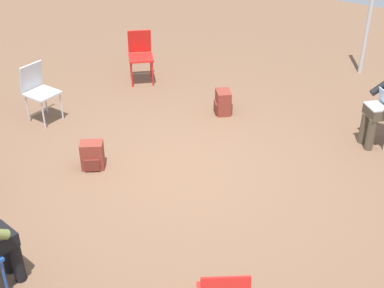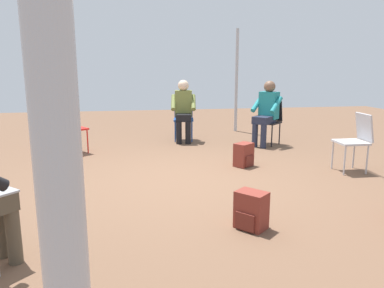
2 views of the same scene
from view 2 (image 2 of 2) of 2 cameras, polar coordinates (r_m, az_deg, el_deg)
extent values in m
plane|color=brown|center=(5.09, -1.38, -5.47)|extent=(16.60, 16.60, 0.00)
cube|color=red|center=(6.86, -17.66, 2.20)|extent=(0.56, 0.56, 0.03)
cylinder|color=red|center=(6.83, -15.62, 0.37)|extent=(0.02, 0.02, 0.42)
cylinder|color=red|center=(6.67, -18.12, -0.05)|extent=(0.02, 0.02, 0.42)
cylinder|color=red|center=(7.13, -17.01, 0.74)|extent=(0.02, 0.02, 0.42)
cylinder|color=red|center=(6.97, -19.44, 0.35)|extent=(0.02, 0.02, 0.42)
cube|color=red|center=(7.00, -18.52, 4.10)|extent=(0.30, 0.36, 0.40)
cube|color=#B7B7BC|center=(5.86, 23.03, 0.25)|extent=(0.41, 0.41, 0.03)
cylinder|color=#B7B7BC|center=(5.68, 22.24, -2.36)|extent=(0.02, 0.02, 0.42)
cylinder|color=#B7B7BC|center=(5.97, 20.63, -1.58)|extent=(0.02, 0.02, 0.42)
cylinder|color=#B7B7BC|center=(5.85, 25.13, -2.20)|extent=(0.02, 0.02, 0.42)
cylinder|color=#B7B7BC|center=(6.13, 23.43, -1.45)|extent=(0.02, 0.02, 0.42)
cube|color=#B7B7BC|center=(5.92, 24.78, 2.34)|extent=(0.38, 0.10, 0.40)
cube|color=#1E4799|center=(7.69, -1.30, 3.74)|extent=(0.45, 0.45, 0.03)
cylinder|color=#1E4799|center=(7.56, -0.01, 1.88)|extent=(0.02, 0.02, 0.42)
cylinder|color=#1E4799|center=(7.56, -2.58, 1.87)|extent=(0.02, 0.02, 0.42)
cylinder|color=#1E4799|center=(7.90, -0.06, 2.30)|extent=(0.02, 0.02, 0.42)
cylinder|color=#1E4799|center=(7.90, -2.52, 2.29)|extent=(0.02, 0.02, 0.42)
cube|color=#1E4799|center=(7.85, -1.30, 5.49)|extent=(0.15, 0.39, 0.40)
cube|color=black|center=(7.44, 11.53, 3.23)|extent=(0.57, 0.57, 0.03)
cylinder|color=black|center=(7.25, 12.07, 1.18)|extent=(0.02, 0.02, 0.42)
cylinder|color=black|center=(7.40, 9.70, 1.49)|extent=(0.02, 0.02, 0.42)
cylinder|color=black|center=(7.55, 13.19, 1.55)|extent=(0.02, 0.02, 0.42)
cylinder|color=black|center=(7.70, 10.89, 1.84)|extent=(0.02, 0.02, 0.42)
cube|color=black|center=(7.58, 12.24, 5.00)|extent=(0.34, 0.33, 0.40)
cylinder|color=#4C4233|center=(3.43, -27.10, -11.64)|extent=(0.11, 0.11, 0.45)
cylinder|color=#4C4233|center=(3.28, -25.53, -12.54)|extent=(0.11, 0.11, 0.45)
cylinder|color=#23283D|center=(7.12, 10.84, 1.16)|extent=(0.11, 0.11, 0.45)
cylinder|color=#23283D|center=(7.20, 9.56, 1.33)|extent=(0.11, 0.11, 0.45)
cube|color=#23283D|center=(7.26, 10.89, 3.65)|extent=(0.51, 0.51, 0.14)
cube|color=teal|center=(7.40, 11.64, 5.79)|extent=(0.40, 0.39, 0.52)
sphere|color=brown|center=(7.37, 11.75, 8.57)|extent=(0.22, 0.22, 0.22)
cylinder|color=teal|center=(7.22, 12.72, 5.81)|extent=(0.34, 0.35, 0.31)
cylinder|color=teal|center=(7.40, 9.90, 6.06)|extent=(0.34, 0.35, 0.31)
cylinder|color=black|center=(7.37, -0.60, 1.74)|extent=(0.11, 0.11, 0.45)
cylinder|color=black|center=(7.37, -2.00, 1.73)|extent=(0.11, 0.11, 0.45)
cube|color=black|center=(7.50, -1.31, 4.11)|extent=(0.46, 0.36, 0.14)
cube|color=olive|center=(7.65, -1.31, 6.23)|extent=(0.27, 0.37, 0.52)
sphere|color=beige|center=(7.63, -1.33, 8.91)|extent=(0.22, 0.22, 0.22)
cylinder|color=olive|center=(7.55, 0.21, 6.35)|extent=(0.40, 0.15, 0.31)
cylinder|color=olive|center=(7.55, -2.84, 6.34)|extent=(0.40, 0.15, 0.31)
cube|color=maroon|center=(5.79, 7.87, -1.62)|extent=(0.33, 0.34, 0.36)
cube|color=maroon|center=(5.81, 7.85, -2.40)|extent=(0.32, 0.31, 0.16)
cube|color=maroon|center=(3.63, 9.03, -9.90)|extent=(0.34, 0.34, 0.36)
cube|color=maroon|center=(3.66, 8.99, -11.08)|extent=(0.31, 0.32, 0.16)
cylinder|color=#B2B2B7|center=(8.84, 6.79, 9.52)|extent=(0.07, 0.07, 2.35)
camera|label=1|loc=(9.95, -25.99, 23.68)|focal=50.00mm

